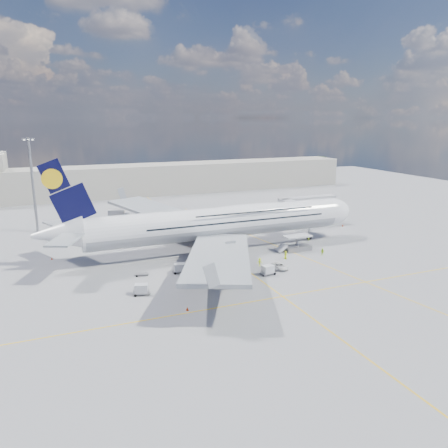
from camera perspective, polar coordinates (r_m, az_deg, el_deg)
name	(u,v)px	position (r m, az deg, el deg)	size (l,w,h in m)	color
ground	(236,263)	(95.21, 1.62, -5.06)	(300.00, 300.00, 0.00)	gray
taxi_line_main	(236,263)	(95.21, 1.62, -5.06)	(0.25, 220.00, 0.01)	yellow
taxi_line_cross	(282,296)	(78.57, 7.64, -9.35)	(120.00, 0.25, 0.01)	yellow
taxi_line_diag	(271,244)	(109.72, 6.19, -2.58)	(0.25, 100.00, 0.01)	yellow
airliner	(220,222)	(102.26, -0.49, 0.27)	(77.26, 79.15, 23.71)	white
jet_bridge	(303,204)	(125.15, 10.26, 2.53)	(18.80, 12.10, 8.50)	#B7B7BC
cargo_loader	(296,245)	(104.87, 9.41, -2.75)	(8.53, 3.20, 3.67)	silver
light_mast	(33,184)	(128.51, -23.68, 4.76)	(3.00, 0.70, 25.50)	gray
terminal	(142,180)	(182.74, -10.62, 5.72)	(180.00, 16.00, 12.00)	#B2AD9E
tree_line	(199,169)	(236.70, -3.34, 7.21)	(160.00, 6.00, 8.00)	#193814
dolly_row_a	(141,274)	(89.09, -10.73, -6.44)	(2.93, 2.11, 0.39)	gray
dolly_row_b	(180,268)	(89.27, -5.77, -5.71)	(3.33, 2.22, 1.94)	gray
dolly_row_c	(203,264)	(93.18, -2.70, -5.25)	(3.60, 2.30, 0.49)	gray
dolly_back	(141,289)	(79.64, -10.76, -8.35)	(3.39, 2.43, 1.94)	gray
dolly_nose_far	(277,269)	(91.08, 6.95, -5.79)	(3.72, 2.97, 0.48)	gray
dolly_nose_near	(268,270)	(88.19, 5.76, -5.96)	(3.32, 2.16, 1.95)	gray
baggage_tug	(202,271)	(87.63, -2.88, -6.20)	(3.15, 1.97, 1.82)	silver
catering_truck_inner	(140,234)	(113.03, -10.97, -1.26)	(7.08, 3.26, 4.10)	gray
catering_truck_outer	(119,217)	(134.31, -13.55, 0.94)	(7.04, 3.78, 3.98)	gray
service_van	(280,266)	(91.72, 7.31, -5.51)	(2.03, 4.39, 1.22)	silver
crew_nose	(309,237)	(114.01, 11.01, -1.72)	(0.59, 0.39, 1.61)	#A7E418
crew_loader	(322,252)	(102.12, 12.73, -3.58)	(0.84, 0.66, 1.74)	#B2EC18
crew_wing	(206,274)	(85.90, -2.38, -6.59)	(0.98, 0.41, 1.67)	#C3E117
crew_van	(286,255)	(98.12, 8.05, -4.04)	(0.92, 0.60, 1.89)	#E2FF1A
crew_tug	(260,262)	(92.91, 4.68, -4.99)	(1.17, 0.67, 1.81)	#DBFF1A
cone_nose	(343,225)	(130.94, 15.26, -0.19)	(0.47, 0.47, 0.59)	red
cone_wing_left_inner	(168,232)	(120.01, -7.36, -1.04)	(0.50, 0.50, 0.64)	red
cone_wing_left_outer	(132,238)	(116.19, -11.98, -1.74)	(0.46, 0.46, 0.59)	red
cone_wing_right_inner	(216,260)	(95.99, -1.02, -4.74)	(0.41, 0.41, 0.53)	red
cone_wing_right_outer	(187,309)	(72.73, -4.81, -10.98)	(0.49, 0.49, 0.63)	red
cone_tail	(52,258)	(104.35, -21.57, -4.21)	(0.40, 0.40, 0.51)	red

